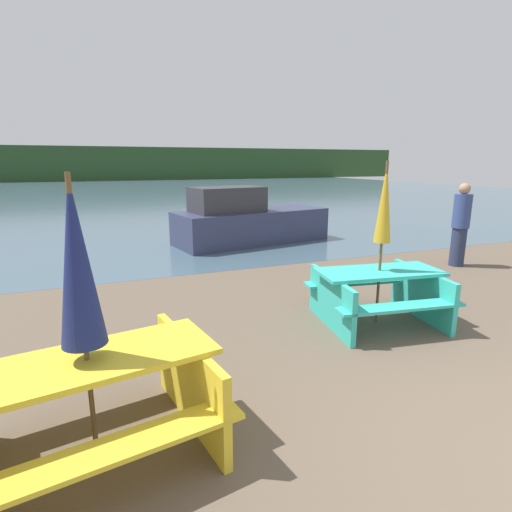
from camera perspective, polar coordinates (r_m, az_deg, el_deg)
The scene contains 8 objects.
water at distance 32.72m, azimuth -16.68°, elevation 8.91°, with size 60.00×50.00×0.00m.
far_treeline at distance 52.60m, azimuth -19.00°, elevation 12.37°, with size 80.00×1.60×4.00m.
picnic_table_yellow at distance 3.33m, azimuth -22.46°, elevation -18.39°, with size 2.02×1.66×0.79m.
picnic_table_teal at distance 5.73m, azimuth 17.03°, elevation -4.82°, with size 1.85×1.62×0.74m.
umbrella_navy at distance 2.95m, azimuth -24.21°, elevation -0.98°, with size 0.31×0.31×2.11m.
umbrella_gold at distance 5.50m, azimuth 17.87°, elevation 7.03°, with size 0.22×0.22×2.19m.
boat at distance 10.97m, azimuth -1.24°, elevation 4.97°, with size 4.39×2.28×1.54m.
person at distance 9.45m, azimuth 27.17°, elevation 3.96°, with size 0.35×0.35×1.75m.
Camera 1 is at (-3.04, -1.12, 2.17)m, focal length 28.00 mm.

